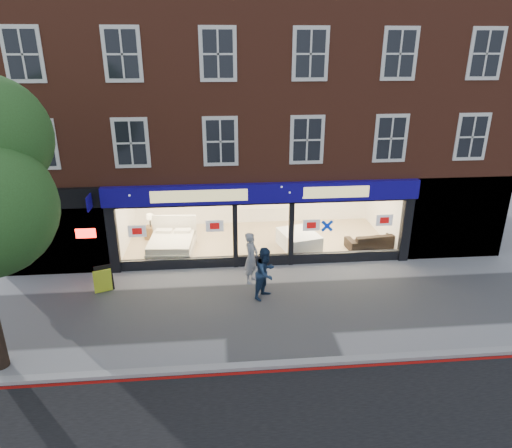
{
  "coord_description": "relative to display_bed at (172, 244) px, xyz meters",
  "views": [
    {
      "loc": [
        -1.72,
        -12.59,
        7.83
      ],
      "look_at": [
        -0.32,
        2.5,
        1.91
      ],
      "focal_mm": 32.0,
      "sensor_mm": 36.0,
      "label": 1
    }
  ],
  "objects": [
    {
      "name": "pedestrian_blue",
      "position": [
        3.37,
        -3.71,
        0.45
      ],
      "size": [
        1.07,
        1.1,
        1.78
      ],
      "primitive_type": "imported",
      "rotation": [
        0.0,
        0.0,
        0.87
      ],
      "color": "#1A2D4A",
      "rests_on": "ground"
    },
    {
      "name": "mattress_stack",
      "position": [
        5.15,
        -0.1,
        -0.0
      ],
      "size": [
        1.73,
        1.99,
        0.68
      ],
      "rotation": [
        0.0,
        0.0,
        0.25
      ],
      "color": "white",
      "rests_on": "showroom_floor"
    },
    {
      "name": "a_board",
      "position": [
        -2.06,
        -2.87,
        0.02
      ],
      "size": [
        0.69,
        0.57,
        0.92
      ],
      "primitive_type": "cube",
      "rotation": [
        0.0,
        0.0,
        0.35
      ],
      "color": "#D6E929",
      "rests_on": "ground"
    },
    {
      "name": "kerb_line",
      "position": [
        3.55,
        -7.49,
        -0.44
      ],
      "size": [
        60.0,
        0.1,
        0.01
      ],
      "primitive_type": "cube",
      "color": "#8C0A07",
      "rests_on": "ground"
    },
    {
      "name": "pedestrian_grey",
      "position": [
        2.99,
        -2.6,
        0.49
      ],
      "size": [
        0.7,
        0.81,
        1.87
      ],
      "primitive_type": "imported",
      "rotation": [
        0.0,
        0.0,
        1.11
      ],
      "color": "#96979C",
      "rests_on": "ground"
    },
    {
      "name": "showroom_floor",
      "position": [
        3.55,
        0.86,
        -0.39
      ],
      "size": [
        11.0,
        4.5,
        0.1
      ],
      "primitive_type": "cube",
      "color": "tan",
      "rests_on": "ground"
    },
    {
      "name": "sofa",
      "position": [
        8.15,
        -0.34,
        -0.03
      ],
      "size": [
        2.2,
        1.06,
        0.62
      ],
      "primitive_type": "imported",
      "rotation": [
        0.0,
        0.0,
        3.25
      ],
      "color": "black",
      "rests_on": "showroom_floor"
    },
    {
      "name": "kerb_stone",
      "position": [
        3.55,
        -7.29,
        -0.38
      ],
      "size": [
        60.0,
        0.25,
        0.12
      ],
      "primitive_type": "cube",
      "color": "gray",
      "rests_on": "ground"
    },
    {
      "name": "display_bed",
      "position": [
        0.0,
        0.0,
        0.0
      ],
      "size": [
        1.92,
        2.28,
        1.22
      ],
      "rotation": [
        0.0,
        0.0,
        -0.07
      ],
      "color": "silver",
      "rests_on": "showroom_floor"
    },
    {
      "name": "building",
      "position": [
        3.53,
        2.55,
        6.23
      ],
      "size": [
        19.0,
        8.26,
        10.3
      ],
      "color": "brown",
      "rests_on": "ground"
    },
    {
      "name": "ground",
      "position": [
        3.55,
        -4.39,
        -0.44
      ],
      "size": [
        120.0,
        120.0,
        0.0
      ],
      "primitive_type": "plane",
      "color": "gray",
      "rests_on": "ground"
    },
    {
      "name": "bedside_table",
      "position": [
        -0.99,
        1.45,
        -0.07
      ],
      "size": [
        0.54,
        0.54,
        0.55
      ],
      "primitive_type": "cube",
      "rotation": [
        0.0,
        0.0,
        -0.23
      ],
      "color": "brown",
      "rests_on": "showroom_floor"
    }
  ]
}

